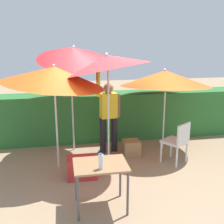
# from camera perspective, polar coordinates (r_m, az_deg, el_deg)

# --- Properties ---
(ground_plane) EXTENTS (24.00, 24.00, 0.00)m
(ground_plane) POSITION_cam_1_polar(r_m,az_deg,el_deg) (5.65, 0.56, -11.62)
(ground_plane) COLOR #9E8466
(hedge_row) EXTENTS (8.00, 0.70, 1.20)m
(hedge_row) POSITION_cam_1_polar(r_m,az_deg,el_deg) (7.08, -2.15, -0.85)
(hedge_row) COLOR #2D7033
(hedge_row) RESTS_ON ground_plane
(umbrella_rainbow) EXTENTS (1.96, 1.94, 2.16)m
(umbrella_rainbow) POSITION_cam_1_polar(r_m,az_deg,el_deg) (5.28, -11.97, 7.43)
(umbrella_rainbow) COLOR silver
(umbrella_rainbow) RESTS_ON ground_plane
(umbrella_orange) EXTENTS (2.04, 2.05, 1.96)m
(umbrella_orange) POSITION_cam_1_polar(r_m,az_deg,el_deg) (6.30, 11.01, 6.89)
(umbrella_orange) COLOR silver
(umbrella_orange) RESTS_ON ground_plane
(umbrella_yellow) EXTENTS (1.55, 1.55, 2.59)m
(umbrella_yellow) POSITION_cam_1_polar(r_m,az_deg,el_deg) (6.09, -8.29, 11.89)
(umbrella_yellow) COLOR silver
(umbrella_yellow) RESTS_ON ground_plane
(umbrella_navy) EXTENTS (1.66, 1.62, 2.49)m
(umbrella_navy) POSITION_cam_1_polar(r_m,az_deg,el_deg) (5.15, -0.95, 10.21)
(umbrella_navy) COLOR silver
(umbrella_navy) RESTS_ON ground_plane
(person_vendor) EXTENTS (0.56, 0.27, 1.88)m
(person_vendor) POSITION_cam_1_polar(r_m,az_deg,el_deg) (6.13, -0.74, -0.14)
(person_vendor) COLOR black
(person_vendor) RESTS_ON ground_plane
(chair_plastic) EXTENTS (0.61, 0.61, 0.89)m
(chair_plastic) POSITION_cam_1_polar(r_m,az_deg,el_deg) (5.83, 13.48, -5.73)
(chair_plastic) COLOR silver
(chair_plastic) RESTS_ON ground_plane
(cooler_box) EXTENTS (0.55, 0.36, 0.40)m
(cooler_box) POSITION_cam_1_polar(r_m,az_deg,el_deg) (5.27, -6.29, -11.38)
(cooler_box) COLOR red
(cooler_box) RESTS_ON ground_plane
(crate_cardboard) EXTENTS (0.37, 0.33, 0.36)m
(crate_cardboard) POSITION_cam_1_polar(r_m,az_deg,el_deg) (6.17, 4.02, -7.48)
(crate_cardboard) COLOR #9E7A4C
(crate_cardboard) RESTS_ON ground_plane
(folding_table) EXTENTS (0.80, 0.60, 0.74)m
(folding_table) POSITION_cam_1_polar(r_m,az_deg,el_deg) (4.18, -2.41, -11.84)
(folding_table) COLOR #4C4C51
(folding_table) RESTS_ON ground_plane
(bottle_water) EXTENTS (0.07, 0.07, 0.24)m
(bottle_water) POSITION_cam_1_polar(r_m,az_deg,el_deg) (3.94, -2.31, -10.26)
(bottle_water) COLOR silver
(bottle_water) RESTS_ON folding_table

